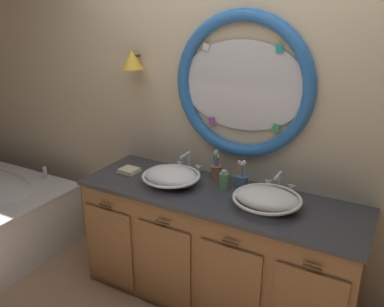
# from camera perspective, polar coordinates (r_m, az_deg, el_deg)

# --- Properties ---
(back_wall_assembly) EXTENTS (6.40, 0.26, 2.60)m
(back_wall_assembly) POSITION_cam_1_polar(r_m,az_deg,el_deg) (2.83, 6.04, 5.69)
(back_wall_assembly) COLOR beige
(back_wall_assembly) RESTS_ON ground_plane
(vanity_counter) EXTENTS (1.95, 0.65, 0.85)m
(vanity_counter) POSITION_cam_1_polar(r_m,az_deg,el_deg) (2.89, 3.52, -13.34)
(vanity_counter) COLOR olive
(vanity_counter) RESTS_ON ground_plane
(sink_basin_left) EXTENTS (0.41, 0.41, 0.13)m
(sink_basin_left) POSITION_cam_1_polar(r_m,az_deg,el_deg) (2.79, -3.01, -3.26)
(sink_basin_left) COLOR white
(sink_basin_left) RESTS_ON vanity_counter
(sink_basin_right) EXTENTS (0.43, 0.43, 0.12)m
(sink_basin_right) POSITION_cam_1_polar(r_m,az_deg,el_deg) (2.52, 10.73, -6.39)
(sink_basin_right) COLOR white
(sink_basin_right) RESTS_ON vanity_counter
(faucet_set_left) EXTENTS (0.21, 0.15, 0.17)m
(faucet_set_left) POSITION_cam_1_polar(r_m,az_deg,el_deg) (2.98, -0.51, -1.55)
(faucet_set_left) COLOR silver
(faucet_set_left) RESTS_ON vanity_counter
(faucet_set_right) EXTENTS (0.21, 0.14, 0.15)m
(faucet_set_right) POSITION_cam_1_polar(r_m,az_deg,el_deg) (2.73, 12.43, -4.30)
(faucet_set_right) COLOR silver
(faucet_set_right) RESTS_ON vanity_counter
(toothbrush_holder_left) EXTENTS (0.09, 0.09, 0.22)m
(toothbrush_holder_left) POSITION_cam_1_polar(r_m,az_deg,el_deg) (2.88, 3.55, -2.58)
(toothbrush_holder_left) COLOR #996647
(toothbrush_holder_left) RESTS_ON vanity_counter
(toothbrush_holder_right) EXTENTS (0.09, 0.09, 0.20)m
(toothbrush_holder_right) POSITION_cam_1_polar(r_m,az_deg,el_deg) (2.76, 7.18, -3.83)
(toothbrush_holder_right) COLOR slate
(toothbrush_holder_right) RESTS_ON vanity_counter
(soap_dispenser) EXTENTS (0.07, 0.07, 0.14)m
(soap_dispenser) POSITION_cam_1_polar(r_m,az_deg,el_deg) (2.73, 4.61, -3.88)
(soap_dispenser) COLOR #6BAD66
(soap_dispenser) RESTS_ON vanity_counter
(folded_hand_towel) EXTENTS (0.14, 0.13, 0.03)m
(folded_hand_towel) POSITION_cam_1_polar(r_m,az_deg,el_deg) (3.04, -9.03, -2.42)
(folded_hand_towel) COLOR beige
(folded_hand_towel) RESTS_ON vanity_counter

